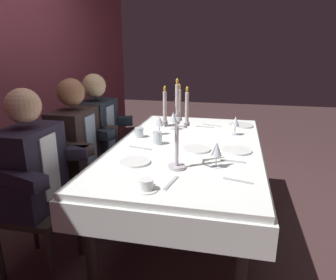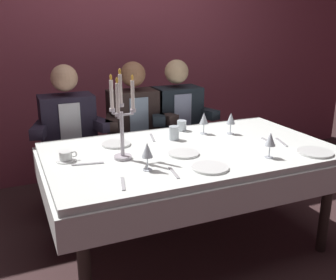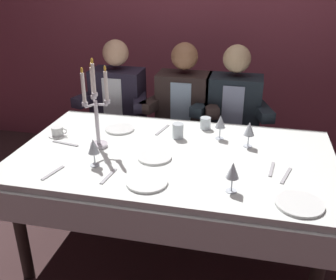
{
  "view_description": "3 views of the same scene",
  "coord_description": "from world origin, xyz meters",
  "px_view_note": "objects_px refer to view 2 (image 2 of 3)",
  "views": [
    {
      "loc": [
        -2.26,
        -0.34,
        1.48
      ],
      "look_at": [
        -0.17,
        0.11,
        0.83
      ],
      "focal_mm": 33.36,
      "sensor_mm": 36.0,
      "label": 1
    },
    {
      "loc": [
        -1.11,
        -2.19,
        1.56
      ],
      "look_at": [
        -0.12,
        0.11,
        0.78
      ],
      "focal_mm": 41.17,
      "sensor_mm": 36.0,
      "label": 2
    },
    {
      "loc": [
        0.42,
        -2.03,
        1.77
      ],
      "look_at": [
        -0.05,
        0.05,
        0.8
      ],
      "focal_mm": 41.03,
      "sensor_mm": 36.0,
      "label": 3
    }
  ],
  "objects_px": {
    "candelabra": "(122,120)",
    "dinner_plate_3": "(210,168)",
    "dinner_plate_2": "(183,153)",
    "water_tumbler_0": "(174,133)",
    "wine_glass_2": "(204,119)",
    "wine_glass_0": "(147,151)",
    "seated_diner_1": "(134,121)",
    "dinner_plate_1": "(116,144)",
    "wine_glass_1": "(270,140)",
    "coffee_cup_0": "(66,157)",
    "wine_glass_3": "(231,119)",
    "water_tumbler_1": "(182,126)",
    "seated_diner_0": "(68,127)",
    "dinner_plate_0": "(315,152)",
    "seated_diner_2": "(176,116)",
    "dining_table": "(190,165)"
  },
  "relations": [
    {
      "from": "candelabra",
      "to": "wine_glass_3",
      "type": "height_order",
      "value": "candelabra"
    },
    {
      "from": "dinner_plate_2",
      "to": "wine_glass_3",
      "type": "xyz_separation_m",
      "value": [
        0.53,
        0.28,
        0.11
      ]
    },
    {
      "from": "coffee_cup_0",
      "to": "seated_diner_1",
      "type": "height_order",
      "value": "seated_diner_1"
    },
    {
      "from": "dining_table",
      "to": "coffee_cup_0",
      "type": "bearing_deg",
      "value": 173.67
    },
    {
      "from": "coffee_cup_0",
      "to": "wine_glass_3",
      "type": "bearing_deg",
      "value": 4.85
    },
    {
      "from": "dinner_plate_3",
      "to": "seated_diner_1",
      "type": "distance_m",
      "value": 1.26
    },
    {
      "from": "water_tumbler_0",
      "to": "coffee_cup_0",
      "type": "xyz_separation_m",
      "value": [
        -0.79,
        -0.14,
        -0.02
      ]
    },
    {
      "from": "candelabra",
      "to": "dinner_plate_3",
      "type": "relative_size",
      "value": 2.55
    },
    {
      "from": "wine_glass_0",
      "to": "seated_diner_1",
      "type": "relative_size",
      "value": 0.13
    },
    {
      "from": "wine_glass_3",
      "to": "water_tumbler_1",
      "type": "relative_size",
      "value": 2.03
    },
    {
      "from": "candelabra",
      "to": "dinner_plate_3",
      "type": "xyz_separation_m",
      "value": [
        0.41,
        -0.36,
        -0.24
      ]
    },
    {
      "from": "dinner_plate_0",
      "to": "dinner_plate_1",
      "type": "bearing_deg",
      "value": 149.01
    },
    {
      "from": "dinner_plate_2",
      "to": "dinner_plate_3",
      "type": "xyz_separation_m",
      "value": [
        0.03,
        -0.29,
        0.0
      ]
    },
    {
      "from": "water_tumbler_1",
      "to": "seated_diner_2",
      "type": "bearing_deg",
      "value": 70.67
    },
    {
      "from": "water_tumbler_0",
      "to": "water_tumbler_1",
      "type": "distance_m",
      "value": 0.25
    },
    {
      "from": "wine_glass_3",
      "to": "wine_glass_1",
      "type": "bearing_deg",
      "value": -96.46
    },
    {
      "from": "dining_table",
      "to": "dinner_plate_0",
      "type": "bearing_deg",
      "value": -30.41
    },
    {
      "from": "dinner_plate_3",
      "to": "seated_diner_2",
      "type": "xyz_separation_m",
      "value": [
        0.36,
        1.26,
        -0.01
      ]
    },
    {
      "from": "wine_glass_1",
      "to": "coffee_cup_0",
      "type": "distance_m",
      "value": 1.26
    },
    {
      "from": "water_tumbler_0",
      "to": "wine_glass_2",
      "type": "bearing_deg",
      "value": 10.37
    },
    {
      "from": "water_tumbler_1",
      "to": "seated_diner_0",
      "type": "distance_m",
      "value": 0.92
    },
    {
      "from": "wine_glass_3",
      "to": "water_tumbler_0",
      "type": "relative_size",
      "value": 1.64
    },
    {
      "from": "candelabra",
      "to": "wine_glass_0",
      "type": "xyz_separation_m",
      "value": [
        0.07,
        -0.24,
        -0.13
      ]
    },
    {
      "from": "dinner_plate_0",
      "to": "seated_diner_2",
      "type": "xyz_separation_m",
      "value": [
        -0.4,
        1.29,
        -0.01
      ]
    },
    {
      "from": "wine_glass_2",
      "to": "coffee_cup_0",
      "type": "relative_size",
      "value": 1.24
    },
    {
      "from": "dinner_plate_1",
      "to": "wine_glass_1",
      "type": "distance_m",
      "value": 1.03
    },
    {
      "from": "water_tumbler_1",
      "to": "seated_diner_0",
      "type": "bearing_deg",
      "value": 149.94
    },
    {
      "from": "seated_diner_2",
      "to": "dinner_plate_0",
      "type": "bearing_deg",
      "value": -72.93
    },
    {
      "from": "dinner_plate_3",
      "to": "seated_diner_2",
      "type": "bearing_deg",
      "value": 74.08
    },
    {
      "from": "candelabra",
      "to": "dinner_plate_0",
      "type": "height_order",
      "value": "candelabra"
    },
    {
      "from": "water_tumbler_0",
      "to": "seated_diner_1",
      "type": "height_order",
      "value": "seated_diner_1"
    },
    {
      "from": "water_tumbler_0",
      "to": "seated_diner_0",
      "type": "xyz_separation_m",
      "value": [
        -0.64,
        0.66,
        -0.05
      ]
    },
    {
      "from": "dinner_plate_0",
      "to": "wine_glass_0",
      "type": "height_order",
      "value": "wine_glass_0"
    },
    {
      "from": "dinner_plate_3",
      "to": "wine_glass_2",
      "type": "height_order",
      "value": "wine_glass_2"
    },
    {
      "from": "dinner_plate_2",
      "to": "wine_glass_2",
      "type": "distance_m",
      "value": 0.51
    },
    {
      "from": "dinner_plate_3",
      "to": "wine_glass_0",
      "type": "distance_m",
      "value": 0.38
    },
    {
      "from": "water_tumbler_0",
      "to": "seated_diner_2",
      "type": "relative_size",
      "value": 0.08
    },
    {
      "from": "seated_diner_2",
      "to": "water_tumbler_1",
      "type": "bearing_deg",
      "value": -109.33
    },
    {
      "from": "wine_glass_3",
      "to": "water_tumbler_0",
      "type": "distance_m",
      "value": 0.46
    },
    {
      "from": "candelabra",
      "to": "seated_diner_2",
      "type": "distance_m",
      "value": 1.21
    },
    {
      "from": "candelabra",
      "to": "dinner_plate_2",
      "type": "bearing_deg",
      "value": -11.52
    },
    {
      "from": "wine_glass_1",
      "to": "seated_diner_2",
      "type": "relative_size",
      "value": 0.13
    },
    {
      "from": "wine_glass_0",
      "to": "seated_diner_1",
      "type": "bearing_deg",
      "value": 75.21
    },
    {
      "from": "dining_table",
      "to": "dinner_plate_2",
      "type": "distance_m",
      "value": 0.18
    },
    {
      "from": "dinner_plate_0",
      "to": "seated_diner_1",
      "type": "distance_m",
      "value": 1.52
    },
    {
      "from": "seated_diner_2",
      "to": "dinner_plate_3",
      "type": "bearing_deg",
      "value": -105.92
    },
    {
      "from": "dinner_plate_1",
      "to": "water_tumbler_1",
      "type": "xyz_separation_m",
      "value": [
        0.57,
        0.15,
        0.03
      ]
    },
    {
      "from": "wine_glass_0",
      "to": "seated_diner_0",
      "type": "relative_size",
      "value": 0.13
    },
    {
      "from": "dining_table",
      "to": "wine_glass_0",
      "type": "height_order",
      "value": "wine_glass_0"
    },
    {
      "from": "dinner_plate_3",
      "to": "water_tumbler_1",
      "type": "height_order",
      "value": "water_tumbler_1"
    }
  ]
}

